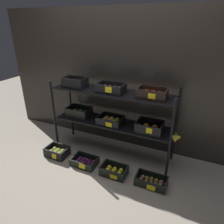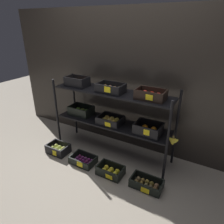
{
  "view_description": "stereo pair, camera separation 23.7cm",
  "coord_description": "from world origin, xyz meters",
  "px_view_note": "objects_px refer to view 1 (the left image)",
  "views": [
    {
      "loc": [
        1.04,
        -2.3,
        1.79
      ],
      "look_at": [
        0.0,
        0.0,
        0.66
      ],
      "focal_mm": 32.42,
      "sensor_mm": 36.0,
      "label": 1
    },
    {
      "loc": [
        1.25,
        -2.19,
        1.79
      ],
      "look_at": [
        0.0,
        0.0,
        0.66
      ],
      "focal_mm": 32.42,
      "sensor_mm": 36.0,
      "label": 2
    }
  ],
  "objects_px": {
    "crate_ground_plum": "(85,162)",
    "crate_ground_kiwi": "(151,181)",
    "display_rack": "(112,108)",
    "crate_ground_pear": "(57,152)",
    "crate_ground_lemon": "(114,171)"
  },
  "relations": [
    {
      "from": "crate_ground_plum",
      "to": "crate_ground_kiwi",
      "type": "distance_m",
      "value": 0.92
    },
    {
      "from": "display_rack",
      "to": "crate_ground_kiwi",
      "type": "bearing_deg",
      "value": -29.51
    },
    {
      "from": "crate_ground_pear",
      "to": "crate_ground_lemon",
      "type": "xyz_separation_m",
      "value": [
        0.91,
        -0.02,
        -0.01
      ]
    },
    {
      "from": "crate_ground_kiwi",
      "to": "crate_ground_plum",
      "type": "bearing_deg",
      "value": -179.56
    },
    {
      "from": "crate_ground_plum",
      "to": "display_rack",
      "type": "bearing_deg",
      "value": 59.71
    },
    {
      "from": "crate_ground_pear",
      "to": "crate_ground_lemon",
      "type": "distance_m",
      "value": 0.92
    },
    {
      "from": "display_rack",
      "to": "crate_ground_kiwi",
      "type": "xyz_separation_m",
      "value": [
        0.69,
        -0.39,
        -0.68
      ]
    },
    {
      "from": "display_rack",
      "to": "crate_ground_kiwi",
      "type": "relative_size",
      "value": 4.78
    },
    {
      "from": "crate_ground_plum",
      "to": "crate_ground_lemon",
      "type": "height_order",
      "value": "crate_ground_lemon"
    },
    {
      "from": "crate_ground_pear",
      "to": "crate_ground_kiwi",
      "type": "relative_size",
      "value": 0.85
    },
    {
      "from": "display_rack",
      "to": "crate_ground_pear",
      "type": "xyz_separation_m",
      "value": [
        -0.7,
        -0.39,
        -0.67
      ]
    },
    {
      "from": "display_rack",
      "to": "crate_ground_lemon",
      "type": "distance_m",
      "value": 0.82
    },
    {
      "from": "crate_ground_kiwi",
      "to": "crate_ground_pear",
      "type": "bearing_deg",
      "value": 179.84
    },
    {
      "from": "crate_ground_pear",
      "to": "crate_ground_plum",
      "type": "bearing_deg",
      "value": -1.34
    },
    {
      "from": "crate_ground_lemon",
      "to": "crate_ground_kiwi",
      "type": "bearing_deg",
      "value": 2.47
    }
  ]
}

